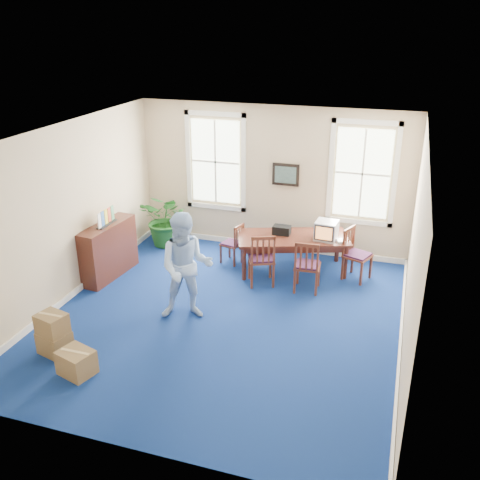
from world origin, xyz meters
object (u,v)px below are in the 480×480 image
(conference_table, at_px, (292,253))
(potted_plant, at_px, (167,219))
(crt_tv, at_px, (326,230))
(cardboard_boxes, at_px, (67,332))
(chair_near_left, at_px, (261,258))
(credenza, at_px, (108,250))
(man, at_px, (186,267))

(conference_table, distance_m, potted_plant, 3.05)
(conference_table, relative_size, crt_tv, 4.85)
(cardboard_boxes, bearing_deg, chair_near_left, 54.48)
(chair_near_left, distance_m, potted_plant, 2.82)
(conference_table, height_order, cardboard_boxes, conference_table)
(chair_near_left, bearing_deg, cardboard_boxes, 31.65)
(crt_tv, xyz_separation_m, cardboard_boxes, (-3.37, -3.97, -0.59))
(chair_near_left, xyz_separation_m, potted_plant, (-2.55, 1.19, 0.09))
(conference_table, bearing_deg, cardboard_boxes, -143.99)
(crt_tv, xyz_separation_m, credenza, (-4.12, -1.40, -0.39))
(chair_near_left, bearing_deg, potted_plant, -47.88)
(potted_plant, distance_m, cardboard_boxes, 4.37)
(crt_tv, distance_m, potted_plant, 3.70)
(man, bearing_deg, credenza, 135.88)
(chair_near_left, xyz_separation_m, man, (-0.88, -1.60, 0.41))
(chair_near_left, bearing_deg, crt_tv, -166.81)
(crt_tv, distance_m, credenza, 4.37)
(chair_near_left, height_order, credenza, credenza)
(credenza, bearing_deg, crt_tv, 24.43)
(conference_table, xyz_separation_m, potted_plant, (-3.01, 0.43, 0.25))
(man, bearing_deg, conference_table, 41.77)
(crt_tv, distance_m, man, 3.13)
(conference_table, height_order, chair_near_left, chair_near_left)
(potted_plant, height_order, cardboard_boxes, potted_plant)
(potted_plant, bearing_deg, man, -59.19)
(credenza, bearing_deg, chair_near_left, 16.80)
(conference_table, height_order, crt_tv, crt_tv)
(man, xyz_separation_m, cardboard_boxes, (-1.37, -1.56, -0.60))
(credenza, distance_m, cardboard_boxes, 2.69)
(man, bearing_deg, crt_tv, 31.72)
(chair_near_left, relative_size, cardboard_boxes, 0.87)
(credenza, bearing_deg, cardboard_boxes, -68.02)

